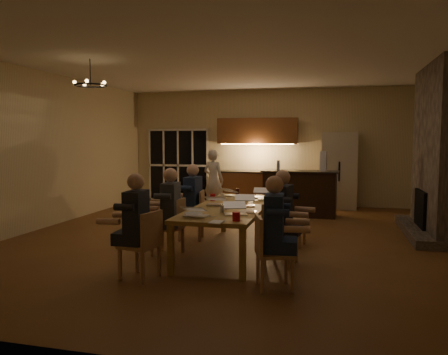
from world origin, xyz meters
TOP-DOWN VIEW (x-y plane):
  - floor at (0.00, 0.00)m, footprint 9.00×9.00m
  - back_wall at (0.00, 4.52)m, footprint 8.00×0.04m
  - left_wall at (-4.02, 0.00)m, footprint 0.04×9.00m
  - ceiling at (0.00, 0.00)m, footprint 8.00×9.00m
  - french_doors at (-2.70, 4.47)m, footprint 1.86×0.08m
  - fireplace at (3.70, 1.20)m, footprint 0.58×2.50m
  - kitchenette at (-0.30, 4.20)m, footprint 2.24×0.68m
  - refrigerator at (1.90, 4.15)m, footprint 0.90×0.68m
  - dining_table at (0.17, -0.88)m, footprint 1.10×2.99m
  - bar_island at (0.99, 2.75)m, footprint 1.81×0.77m
  - chair_left_near at (-0.68, -2.52)m, footprint 0.52×0.52m
  - chair_left_mid at (-0.76, -1.33)m, footprint 0.48×0.48m
  - chair_left_far at (-0.73, -0.24)m, footprint 0.50×0.50m
  - chair_right_near at (1.09, -2.48)m, footprint 0.55×0.55m
  - chair_right_mid at (1.04, -1.40)m, footprint 0.53×0.53m
  - chair_right_far at (1.09, -0.27)m, footprint 0.50×0.50m
  - person_left_near at (-0.73, -2.50)m, footprint 0.64×0.64m
  - person_right_near at (1.08, -2.44)m, footprint 0.64×0.64m
  - person_left_mid at (-0.67, -1.41)m, footprint 0.66×0.66m
  - person_right_mid at (1.05, -1.37)m, footprint 0.68×0.68m
  - person_left_far at (-0.67, -0.29)m, footprint 0.61×0.61m
  - standing_person at (-1.21, 3.00)m, footprint 0.66×0.54m
  - chandelier at (-2.35, -0.83)m, footprint 0.56×0.56m
  - laptop_a at (-0.07, -1.96)m, footprint 0.34×0.30m
  - laptop_b at (0.42, -1.70)m, footprint 0.39×0.37m
  - laptop_c at (-0.06, -0.88)m, footprint 0.32×0.28m
  - laptop_d at (0.39, -0.88)m, footprint 0.36×0.33m
  - laptop_e at (-0.08, 0.27)m, footprint 0.42×0.40m
  - laptop_f at (0.49, 0.21)m, footprint 0.34×0.31m
  - mug_front at (0.17, -1.27)m, footprint 0.08×0.08m
  - mug_mid at (0.29, -0.26)m, footprint 0.09×0.09m
  - mug_back at (-0.17, -0.12)m, footprint 0.07×0.07m
  - redcup_near at (0.54, -2.18)m, footprint 0.10×0.10m
  - redcup_mid at (-0.27, -0.42)m, footprint 0.09×0.09m
  - can_silver at (0.19, -1.56)m, footprint 0.06×0.06m
  - can_cola at (-0.04, 0.50)m, footprint 0.07×0.07m
  - plate_near at (0.56, -1.45)m, footprint 0.26×0.26m
  - plate_left at (-0.17, -1.80)m, footprint 0.26×0.26m
  - plate_far at (0.59, -0.07)m, footprint 0.25×0.25m
  - notepad at (0.32, -2.34)m, footprint 0.17×0.23m
  - bar_bottle at (0.47, 2.74)m, footprint 0.08×0.08m
  - bar_blender at (1.52, 2.71)m, footprint 0.17×0.17m

SIDE VIEW (x-z plane):
  - floor at x=0.00m, z-range 0.00..0.00m
  - dining_table at x=0.17m, z-range 0.00..0.75m
  - chair_left_near at x=-0.68m, z-range 0.00..0.89m
  - chair_left_mid at x=-0.76m, z-range 0.00..0.89m
  - chair_left_far at x=-0.73m, z-range 0.00..0.89m
  - chair_right_near at x=1.09m, z-range 0.00..0.89m
  - chair_right_mid at x=1.04m, z-range 0.00..0.89m
  - chair_right_far at x=1.09m, z-range 0.00..0.89m
  - bar_island at x=0.99m, z-range 0.00..1.08m
  - person_left_near at x=-0.73m, z-range 0.00..1.38m
  - person_right_near at x=1.08m, z-range 0.00..1.38m
  - person_left_mid at x=-0.67m, z-range 0.00..1.38m
  - person_right_mid at x=1.05m, z-range 0.00..1.38m
  - person_left_far at x=-0.67m, z-range 0.00..1.38m
  - notepad at x=0.32m, z-range 0.75..0.76m
  - plate_near at x=0.56m, z-range 0.75..0.77m
  - plate_left at x=-0.17m, z-range 0.75..0.77m
  - plate_far at x=0.59m, z-range 0.75..0.77m
  - standing_person at x=-1.21m, z-range 0.00..1.56m
  - mug_front at x=0.17m, z-range 0.75..0.85m
  - mug_mid at x=0.29m, z-range 0.75..0.85m
  - mug_back at x=-0.17m, z-range 0.75..0.85m
  - redcup_near at x=0.54m, z-range 0.75..0.87m
  - redcup_mid at x=-0.27m, z-range 0.75..0.87m
  - can_silver at x=0.19m, z-range 0.75..0.87m
  - can_cola at x=-0.04m, z-range 0.75..0.87m
  - laptop_a at x=-0.07m, z-range 0.75..0.98m
  - laptop_b at x=0.42m, z-range 0.75..0.98m
  - laptop_c at x=-0.06m, z-range 0.75..0.98m
  - laptop_d at x=0.39m, z-range 0.75..0.98m
  - laptop_e at x=-0.08m, z-range 0.75..0.98m
  - laptop_f at x=0.49m, z-range 0.75..0.98m
  - refrigerator at x=1.90m, z-range 0.00..2.00m
  - french_doors at x=-2.70m, z-range 0.00..2.10m
  - kitchenette at x=-0.30m, z-range 0.00..2.40m
  - bar_bottle at x=0.47m, z-range 1.08..1.32m
  - bar_blender at x=1.52m, z-range 1.08..1.54m
  - back_wall at x=0.00m, z-range 0.00..3.20m
  - left_wall at x=-4.02m, z-range 0.00..3.20m
  - fireplace at x=3.70m, z-range 0.00..3.20m
  - chandelier at x=-2.35m, z-range 2.73..2.77m
  - ceiling at x=0.00m, z-range 3.20..3.24m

